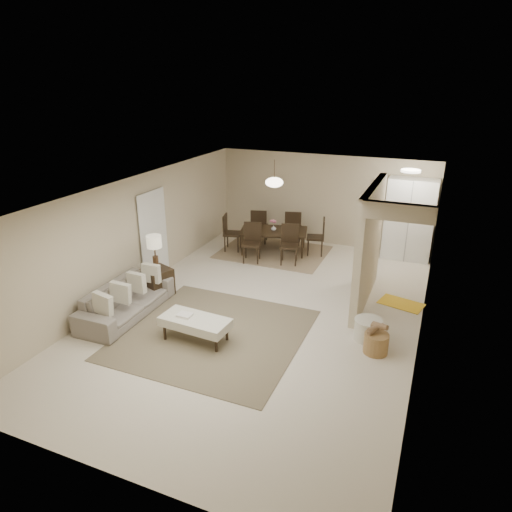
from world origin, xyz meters
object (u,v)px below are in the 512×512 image
at_px(ottoman_bench, 195,323).
at_px(wicker_basket, 376,343).
at_px(side_table, 157,282).
at_px(round_pouf, 368,329).
at_px(pantry_cabinet, 409,220).
at_px(dining_table, 273,242).
at_px(sofa, 126,300).

height_order(ottoman_bench, wicker_basket, ottoman_bench).
relative_size(side_table, round_pouf, 1.19).
xyz_separation_m(ottoman_bench, side_table, (-1.69, 1.31, -0.06)).
xyz_separation_m(ottoman_bench, wicker_basket, (3.05, 0.84, -0.18)).
bearing_deg(wicker_basket, round_pouf, 118.18).
bearing_deg(pantry_cabinet, wicker_basket, -90.13).
bearing_deg(round_pouf, side_table, 178.93).
xyz_separation_m(side_table, dining_table, (1.41, 3.38, 0.01)).
distance_m(pantry_cabinet, round_pouf, 4.50).
bearing_deg(sofa, round_pouf, -79.77).
relative_size(sofa, round_pouf, 4.40).
relative_size(sofa, side_table, 3.69).
relative_size(pantry_cabinet, wicker_basket, 4.98).
relative_size(pantry_cabinet, dining_table, 1.19).
distance_m(side_table, round_pouf, 4.53).
distance_m(round_pouf, dining_table, 4.67).
bearing_deg(dining_table, sofa, -122.76).
distance_m(pantry_cabinet, sofa, 7.21).
distance_m(side_table, wicker_basket, 4.76).
bearing_deg(ottoman_bench, side_table, 145.81).
height_order(sofa, round_pouf, sofa).
height_order(pantry_cabinet, ottoman_bench, pantry_cabinet).
bearing_deg(dining_table, round_pouf, -62.38).
bearing_deg(side_table, dining_table, 67.36).
distance_m(pantry_cabinet, wicker_basket, 4.87).
bearing_deg(sofa, side_table, -4.03).
bearing_deg(dining_table, pantry_cabinet, 1.38).
relative_size(pantry_cabinet, sofa, 0.95).
xyz_separation_m(side_table, round_pouf, (4.53, -0.08, -0.10)).
height_order(sofa, ottoman_bench, sofa).
bearing_deg(dining_table, side_table, -127.00).
bearing_deg(sofa, wicker_basket, -84.75).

